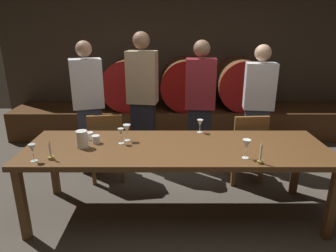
{
  "coord_description": "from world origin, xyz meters",
  "views": [
    {
      "loc": [
        -0.29,
        -2.56,
        1.87
      ],
      "look_at": [
        -0.29,
        0.36,
        0.88
      ],
      "focal_mm": 32.22,
      "sensor_mm": 36.0,
      "label": 1
    }
  ],
  "objects_px": {
    "cup_left": "(90,136)",
    "candle_left": "(51,154)",
    "wine_barrel_left": "(129,84)",
    "guest_center_left": "(143,100)",
    "wine_barrel_center": "(186,84)",
    "pitcher": "(82,139)",
    "wine_barrel_right": "(240,84)",
    "wine_glass_far_left": "(33,149)",
    "dining_table": "(176,152)",
    "wine_glass_left": "(121,133)",
    "candle_right": "(261,158)",
    "guest_far_right": "(258,107)",
    "guest_far_left": "(89,108)",
    "chair_right": "(247,145)",
    "chair_left": "(107,144)",
    "guest_center_right": "(200,105)",
    "wine_glass_center": "(127,129)",
    "wine_glass_far_right": "(247,145)",
    "cup_right": "(96,139)",
    "wine_glass_right": "(200,123)"
  },
  "relations": [
    {
      "from": "wine_barrel_left",
      "to": "wine_glass_far_right",
      "type": "bearing_deg",
      "value": -63.38
    },
    {
      "from": "wine_barrel_left",
      "to": "wine_barrel_center",
      "type": "xyz_separation_m",
      "value": [
        0.96,
        0.0,
        0.0
      ]
    },
    {
      "from": "guest_center_left",
      "to": "wine_glass_far_left",
      "type": "xyz_separation_m",
      "value": [
        -0.82,
        -1.5,
        -0.06
      ]
    },
    {
      "from": "guest_center_left",
      "to": "wine_glass_left",
      "type": "height_order",
      "value": "guest_center_left"
    },
    {
      "from": "chair_left",
      "to": "candle_left",
      "type": "distance_m",
      "value": 1.1
    },
    {
      "from": "wine_glass_right",
      "to": "cup_left",
      "type": "bearing_deg",
      "value": -169.8
    },
    {
      "from": "chair_left",
      "to": "candle_right",
      "type": "distance_m",
      "value": 1.91
    },
    {
      "from": "chair_right",
      "to": "candle_right",
      "type": "bearing_deg",
      "value": 75.87
    },
    {
      "from": "chair_left",
      "to": "chair_right",
      "type": "relative_size",
      "value": 1.0
    },
    {
      "from": "candle_left",
      "to": "candle_right",
      "type": "relative_size",
      "value": 0.95
    },
    {
      "from": "wine_barrel_right",
      "to": "wine_barrel_center",
      "type": "bearing_deg",
      "value": 180.0
    },
    {
      "from": "wine_glass_far_left",
      "to": "wine_glass_right",
      "type": "xyz_separation_m",
      "value": [
        1.5,
        0.73,
        -0.01
      ]
    },
    {
      "from": "pitcher",
      "to": "wine_glass_far_left",
      "type": "relative_size",
      "value": 1.05
    },
    {
      "from": "chair_left",
      "to": "pitcher",
      "type": "xyz_separation_m",
      "value": [
        -0.07,
        -0.74,
        0.35
      ]
    },
    {
      "from": "wine_barrel_left",
      "to": "guest_center_left",
      "type": "distance_m",
      "value": 1.3
    },
    {
      "from": "guest_far_left",
      "to": "guest_center_right",
      "type": "xyz_separation_m",
      "value": [
        1.42,
        0.11,
        0.01
      ]
    },
    {
      "from": "candle_right",
      "to": "cup_left",
      "type": "relative_size",
      "value": 2.55
    },
    {
      "from": "guest_far_left",
      "to": "wine_barrel_left",
      "type": "bearing_deg",
      "value": -121.16
    },
    {
      "from": "pitcher",
      "to": "wine_glass_far_right",
      "type": "relative_size",
      "value": 0.96
    },
    {
      "from": "cup_left",
      "to": "wine_barrel_center",
      "type": "bearing_deg",
      "value": 63.77
    },
    {
      "from": "guest_center_right",
      "to": "wine_glass_far_left",
      "type": "xyz_separation_m",
      "value": [
        -1.57,
        -1.45,
        -0.01
      ]
    },
    {
      "from": "wine_barrel_left",
      "to": "pitcher",
      "type": "relative_size",
      "value": 5.07
    },
    {
      "from": "candle_right",
      "to": "cup_left",
      "type": "height_order",
      "value": "candle_right"
    },
    {
      "from": "chair_left",
      "to": "cup_right",
      "type": "distance_m",
      "value": 0.7
    },
    {
      "from": "dining_table",
      "to": "guest_center_left",
      "type": "xyz_separation_m",
      "value": [
        -0.41,
        1.16,
        0.24
      ]
    },
    {
      "from": "dining_table",
      "to": "candle_right",
      "type": "relative_size",
      "value": 15.23
    },
    {
      "from": "cup_right",
      "to": "wine_barrel_left",
      "type": "bearing_deg",
      "value": 88.82
    },
    {
      "from": "wine_barrel_left",
      "to": "pitcher",
      "type": "xyz_separation_m",
      "value": [
        -0.15,
        -2.44,
        -0.08
      ]
    },
    {
      "from": "guest_center_right",
      "to": "pitcher",
      "type": "xyz_separation_m",
      "value": [
        -1.23,
        -1.14,
        -0.04
      ]
    },
    {
      "from": "wine_barrel_center",
      "to": "guest_far_right",
      "type": "distance_m",
      "value": 1.56
    },
    {
      "from": "chair_left",
      "to": "guest_center_right",
      "type": "relative_size",
      "value": 0.52
    },
    {
      "from": "candle_left",
      "to": "wine_glass_far_right",
      "type": "height_order",
      "value": "candle_left"
    },
    {
      "from": "wine_barrel_center",
      "to": "pitcher",
      "type": "xyz_separation_m",
      "value": [
        -1.12,
        -2.44,
        -0.08
      ]
    },
    {
      "from": "wine_barrel_right",
      "to": "candle_right",
      "type": "height_order",
      "value": "wine_barrel_right"
    },
    {
      "from": "wine_glass_left",
      "to": "wine_glass_center",
      "type": "relative_size",
      "value": 0.93
    },
    {
      "from": "candle_right",
      "to": "wine_glass_far_left",
      "type": "relative_size",
      "value": 1.21
    },
    {
      "from": "wine_barrel_left",
      "to": "wine_barrel_center",
      "type": "height_order",
      "value": "same"
    },
    {
      "from": "wine_glass_far_left",
      "to": "cup_left",
      "type": "height_order",
      "value": "wine_glass_far_left"
    },
    {
      "from": "cup_left",
      "to": "candle_left",
      "type": "bearing_deg",
      "value": -113.99
    },
    {
      "from": "chair_right",
      "to": "candle_right",
      "type": "relative_size",
      "value": 4.6
    },
    {
      "from": "candle_left",
      "to": "wine_glass_far_right",
      "type": "distance_m",
      "value": 1.7
    },
    {
      "from": "dining_table",
      "to": "guest_center_left",
      "type": "distance_m",
      "value": 1.26
    },
    {
      "from": "wine_glass_center",
      "to": "guest_center_left",
      "type": "bearing_deg",
      "value": 85.41
    },
    {
      "from": "wine_barrel_left",
      "to": "guest_center_left",
      "type": "bearing_deg",
      "value": -75.08
    },
    {
      "from": "wine_barrel_right",
      "to": "guest_center_left",
      "type": "xyz_separation_m",
      "value": [
        -1.57,
        -1.25,
        0.02
      ]
    },
    {
      "from": "pitcher",
      "to": "cup_right",
      "type": "distance_m",
      "value": 0.16
    },
    {
      "from": "candle_left",
      "to": "wine_glass_left",
      "type": "distance_m",
      "value": 0.67
    },
    {
      "from": "guest_far_left",
      "to": "guest_far_right",
      "type": "bearing_deg",
      "value": 165.74
    },
    {
      "from": "wine_barrel_right",
      "to": "pitcher",
      "type": "xyz_separation_m",
      "value": [
        -2.06,
        -2.44,
        -0.08
      ]
    },
    {
      "from": "wine_glass_far_left",
      "to": "chair_right",
      "type": "bearing_deg",
      "value": 25.72
    }
  ]
}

